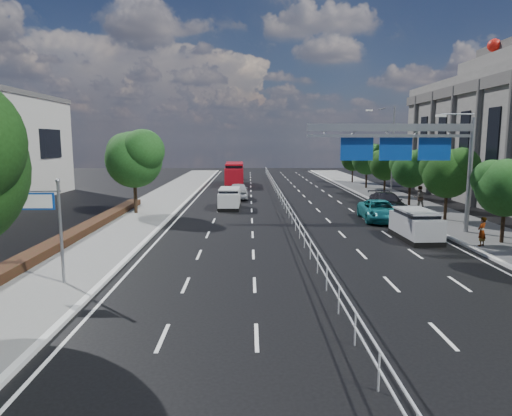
{
  "coord_description": "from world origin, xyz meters",
  "views": [
    {
      "loc": [
        -3.01,
        -17.88,
        5.81
      ],
      "look_at": [
        -2.66,
        5.15,
        2.4
      ],
      "focal_mm": 32.0,
      "sensor_mm": 36.0,
      "label": 1
    }
  ],
  "objects": [
    {
      "name": "near_car_dark",
      "position": [
        -5.26,
        51.92,
        0.72
      ],
      "size": [
        2.09,
        4.56,
        1.45
      ],
      "primitive_type": "imported",
      "rotation": [
        0.0,
        0.0,
        3.27
      ],
      "color": "black",
      "rests_on": "ground"
    },
    {
      "name": "far_tree_g",
      "position": [
        11.25,
        36.98,
        3.75
      ],
      "size": [
        3.96,
        3.69,
        5.45
      ],
      "color": "black",
      "rests_on": "ground"
    },
    {
      "name": "pedestrian_a",
      "position": [
        9.6,
        6.14,
        0.94
      ],
      "size": [
        0.7,
        0.65,
        1.6
      ],
      "primitive_type": "imported",
      "rotation": [
        0.0,
        0.0,
        3.77
      ],
      "color": "gray",
      "rests_on": "sidewalk_far"
    },
    {
      "name": "red_bus",
      "position": [
        -4.92,
        41.98,
        1.53
      ],
      "size": [
        2.49,
        9.87,
        2.94
      ],
      "rotation": [
        0.0,
        0.0,
        0.01
      ],
      "color": "black",
      "rests_on": "ground"
    },
    {
      "name": "far_tree_e",
      "position": [
        11.25,
        21.98,
        3.56
      ],
      "size": [
        3.63,
        3.38,
        5.13
      ],
      "color": "black",
      "rests_on": "ground"
    },
    {
      "name": "far_tree_d",
      "position": [
        11.25,
        14.48,
        3.69
      ],
      "size": [
        3.85,
        3.59,
        5.34
      ],
      "color": "black",
      "rests_on": "ground"
    },
    {
      "name": "overhead_gantry",
      "position": [
        6.74,
        10.05,
        5.61
      ],
      "size": [
        10.24,
        0.38,
        7.45
      ],
      "color": "gray",
      "rests_on": "ground"
    },
    {
      "name": "streetlight_far",
      "position": [
        10.5,
        26.0,
        5.21
      ],
      "size": [
        2.78,
        2.4,
        9.0
      ],
      "color": "gray",
      "rests_on": "ground"
    },
    {
      "name": "median_fence",
      "position": [
        0.0,
        22.5,
        0.53
      ],
      "size": [
        0.05,
        85.0,
        1.02
      ],
      "color": "silver",
      "rests_on": "ground"
    },
    {
      "name": "near_car_silver",
      "position": [
        -4.1,
        27.77,
        0.82
      ],
      "size": [
        2.06,
        4.88,
        1.65
      ],
      "primitive_type": "imported",
      "rotation": [
        0.0,
        0.0,
        3.16
      ],
      "color": "#ADAFB5",
      "rests_on": "ground"
    },
    {
      "name": "far_tree_h",
      "position": [
        11.24,
        44.48,
        3.42
      ],
      "size": [
        3.41,
        3.18,
        4.91
      ],
      "color": "black",
      "rests_on": "ground"
    },
    {
      "name": "parked_car_teal",
      "position": [
        6.5,
        14.86,
        0.74
      ],
      "size": [
        2.79,
        5.48,
        1.48
      ],
      "primitive_type": "imported",
      "rotation": [
        0.0,
        0.0,
        -0.06
      ],
      "color": "#1C7D80",
      "rests_on": "ground"
    },
    {
      "name": "near_tree_back",
      "position": [
        -11.94,
        17.97,
        4.61
      ],
      "size": [
        4.84,
        4.51,
        6.69
      ],
      "color": "black",
      "rests_on": "ground"
    },
    {
      "name": "white_minivan",
      "position": [
        -4.7,
        21.08,
        0.88
      ],
      "size": [
        1.84,
        4.14,
        1.79
      ],
      "rotation": [
        0.0,
        0.0,
        -0.02
      ],
      "color": "black",
      "rests_on": "ground"
    },
    {
      "name": "pedestrian_b",
      "position": [
        11.12,
        19.46,
        1.12
      ],
      "size": [
        0.96,
        0.75,
        1.96
      ],
      "primitive_type": "imported",
      "rotation": [
        0.0,
        0.0,
        3.15
      ],
      "color": "gray",
      "rests_on": "sidewalk_far"
    },
    {
      "name": "hedge_near",
      "position": [
        -13.3,
        5.0,
        0.36
      ],
      "size": [
        1.0,
        36.0,
        0.44
      ],
      "primitive_type": "cube",
      "color": "black",
      "rests_on": "sidewalk_near"
    },
    {
      "name": "kerb_near",
      "position": [
        -9.0,
        0.0,
        0.07
      ],
      "size": [
        0.25,
        140.0,
        0.15
      ],
      "primitive_type": "cube",
      "color": "silver",
      "rests_on": "ground"
    },
    {
      "name": "far_tree_c",
      "position": [
        11.24,
        6.98,
        3.43
      ],
      "size": [
        3.52,
        3.28,
        4.94
      ],
      "color": "black",
      "rests_on": "ground"
    },
    {
      "name": "parked_car_dark",
      "position": [
        8.3,
        19.0,
        0.79
      ],
      "size": [
        2.25,
        5.43,
        1.57
      ],
      "primitive_type": "imported",
      "rotation": [
        0.0,
        0.0,
        -0.01
      ],
      "color": "black",
      "rests_on": "ground"
    },
    {
      "name": "far_tree_f",
      "position": [
        11.24,
        29.48,
        3.49
      ],
      "size": [
        3.52,
        3.28,
        5.02
      ],
      "color": "black",
      "rests_on": "ground"
    },
    {
      "name": "sidewalk_near",
      "position": [
        -11.5,
        0.0,
        0.07
      ],
      "size": [
        5.0,
        140.0,
        0.14
      ],
      "primitive_type": "cube",
      "color": "slate",
      "rests_on": "ground"
    },
    {
      "name": "toilet_sign",
      "position": [
        -10.95,
        0.0,
        2.94
      ],
      "size": [
        1.62,
        0.18,
        4.34
      ],
      "color": "gray",
      "rests_on": "ground"
    },
    {
      "name": "silver_minivan",
      "position": [
        6.83,
        8.43,
        0.88
      ],
      "size": [
        1.95,
        4.34,
        1.78
      ],
      "rotation": [
        0.0,
        0.0,
        0.03
      ],
      "color": "black",
      "rests_on": "ground"
    },
    {
      "name": "ground",
      "position": [
        0.0,
        0.0,
        0.0
      ],
      "size": [
        160.0,
        160.0,
        0.0
      ],
      "primitive_type": "plane",
      "color": "black",
      "rests_on": "ground"
    }
  ]
}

